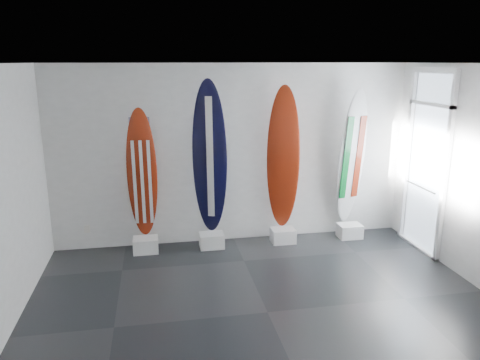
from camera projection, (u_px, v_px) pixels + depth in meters
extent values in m
plane|color=black|center=(268.00, 312.00, 5.70)|extent=(6.00, 6.00, 0.00)
plane|color=white|center=(272.00, 63.00, 4.95)|extent=(6.00, 6.00, 0.00)
plane|color=silver|center=(233.00, 155.00, 7.71)|extent=(6.00, 0.00, 6.00)
plane|color=silver|center=(364.00, 306.00, 2.95)|extent=(6.00, 0.00, 6.00)
cube|color=white|center=(146.00, 245.00, 7.48)|extent=(0.40, 0.30, 0.24)
ellipsoid|color=maroon|center=(142.00, 174.00, 7.28)|extent=(0.49, 0.23, 2.11)
cube|color=white|center=(212.00, 240.00, 7.67)|extent=(0.40, 0.30, 0.24)
ellipsoid|color=black|center=(210.00, 158.00, 7.42)|extent=(0.60, 0.37, 2.54)
cube|color=white|center=(283.00, 235.00, 7.89)|extent=(0.40, 0.30, 0.24)
ellipsoid|color=maroon|center=(283.00, 158.00, 7.65)|extent=(0.58, 0.33, 2.43)
cube|color=white|center=(350.00, 231.00, 8.10)|extent=(0.40, 0.30, 0.24)
ellipsoid|color=silver|center=(352.00, 158.00, 7.87)|extent=(0.59, 0.43, 2.37)
cube|color=silver|center=(87.00, 229.00, 7.55)|extent=(0.09, 0.02, 0.13)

